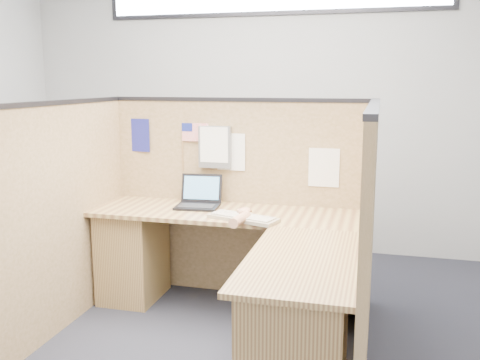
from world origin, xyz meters
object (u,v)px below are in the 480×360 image
(keyboard, at_px, (243,218))
(laptop, at_px, (200,199))
(mouse, at_px, (245,214))
(l_desk, at_px, (238,277))

(keyboard, bearing_deg, laptop, 160.16)
(laptop, bearing_deg, mouse, -35.54)
(laptop, height_order, keyboard, laptop)
(l_desk, xyz_separation_m, keyboard, (-0.01, 0.19, 0.35))
(l_desk, distance_m, laptop, 0.77)
(l_desk, bearing_deg, mouse, 94.10)
(l_desk, height_order, laptop, laptop)
(keyboard, xyz_separation_m, mouse, (-0.01, 0.08, 0.01))
(laptop, distance_m, mouse, 0.47)
(keyboard, bearing_deg, l_desk, -69.07)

